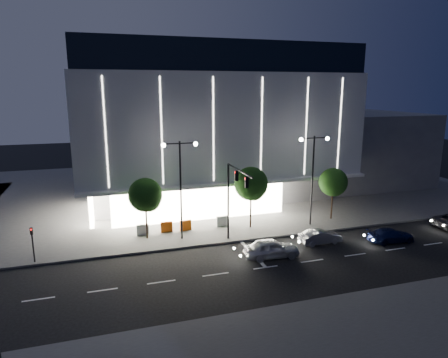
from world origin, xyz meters
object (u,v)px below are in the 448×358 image
barrier_b (143,230)px  traffic_mast (234,190)px  tree_right (333,184)px  barrier_c (186,225)px  street_lamp_west (180,176)px  car_second (320,237)px  barrier_d (222,221)px  barrier_a (167,227)px  ped_signal_far (33,241)px  tree_mid (251,186)px  car_lead (272,248)px  tree_left (146,197)px  street_lamp_east (313,167)px  car_third (391,235)px

barrier_b → traffic_mast: bearing=-34.9°
tree_right → barrier_c: 15.64m
street_lamp_west → car_second: 13.43m
street_lamp_west → barrier_d: bearing=26.0°
tree_right → barrier_a: tree_right is taller
car_second → barrier_a: bearing=61.3°
ped_signal_far → tree_mid: tree_mid is taller
traffic_mast → barrier_a: size_ratio=6.43×
car_lead → barrier_a: size_ratio=4.09×
tree_left → barrier_c: bearing=14.4°
street_lamp_east → barrier_b: bearing=173.1°
tree_mid → car_lead: (-0.85, -6.91, -3.57)m
street_lamp_west → car_lead: street_lamp_west is taller
street_lamp_west → tree_right: 16.19m
barrier_b → barrier_c: size_ratio=1.00×
car_third → tree_mid: bearing=59.8°
tree_mid → car_third: size_ratio=1.45×
street_lamp_east → car_third: 9.30m
street_lamp_west → car_third: (17.72, -5.97, -5.34)m
street_lamp_east → tree_right: bearing=18.6°
tree_right → barrier_d: 12.09m
barrier_a → barrier_c: 1.80m
barrier_b → tree_mid: bearing=-7.7°
tree_mid → barrier_a: tree_mid is taller
barrier_c → barrier_d: (3.68, 0.18, 0.00)m
barrier_c → barrier_d: bearing=-2.9°
traffic_mast → barrier_d: traffic_mast is taller
barrier_c → car_third: bearing=-30.8°
street_lamp_east → barrier_d: size_ratio=8.18×
street_lamp_east → barrier_b: 17.24m
barrier_d → tree_mid: bearing=-27.7°
street_lamp_east → car_lead: (-6.82, -5.89, -5.19)m
traffic_mast → car_second: size_ratio=1.84×
car_third → barrier_a: bearing=69.7°
barrier_b → tree_left: bearing=-74.5°
street_lamp_east → barrier_c: 13.49m
traffic_mast → car_second: traffic_mast is taller
car_second → traffic_mast: bearing=75.5°
tree_mid → barrier_d: tree_mid is taller
street_lamp_east → car_third: street_lamp_east is taller
car_third → tree_left: bearing=74.3°
tree_left → car_second: bearing=-20.7°
barrier_c → car_lead: bearing=-61.1°
traffic_mast → tree_mid: bearing=50.6°
car_second → car_third: 6.40m
traffic_mast → barrier_c: (-3.25, 4.64, -4.38)m
ped_signal_far → barrier_d: (16.44, 3.67, -1.24)m
car_lead → barrier_d: 8.24m
street_lamp_west → barrier_c: (0.75, 1.98, -5.31)m
car_lead → barrier_a: (-7.22, 8.00, -0.12)m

